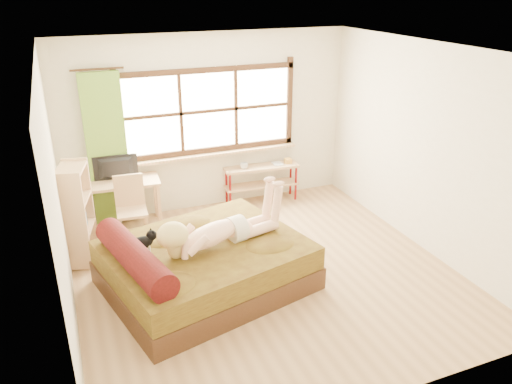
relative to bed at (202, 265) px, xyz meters
name	(u,v)px	position (x,y,z in m)	size (l,w,h in m)	color
floor	(265,273)	(0.81, -0.01, -0.30)	(4.50, 4.50, 0.00)	#9E754C
ceiling	(267,51)	(0.81, -0.01, 2.40)	(4.50, 4.50, 0.00)	white
wall_back	(209,123)	(0.81, 2.24, 1.05)	(4.50, 4.50, 0.00)	silver
wall_front	(382,270)	(0.81, -2.26, 1.05)	(4.50, 4.50, 0.00)	silver
wall_left	(57,202)	(-1.44, -0.01, 1.05)	(4.50, 4.50, 0.00)	silver
wall_right	(426,149)	(3.06, -0.01, 1.05)	(4.50, 4.50, 0.00)	silver
window	(209,114)	(0.81, 2.21, 1.21)	(2.80, 0.16, 1.46)	#FFEDBF
curtain	(107,150)	(-0.74, 2.12, 0.85)	(0.55, 0.10, 2.20)	#458624
bed	(202,265)	(0.00, 0.00, 0.00)	(2.56, 2.24, 0.84)	black
woman	(218,218)	(0.20, -0.04, 0.58)	(1.55, 0.44, 0.66)	beige
kitten	(140,242)	(-0.67, 0.11, 0.38)	(0.33, 0.13, 0.26)	black
desk	(118,188)	(-0.67, 1.94, 0.33)	(1.20, 0.62, 0.73)	tan
monitor	(116,169)	(-0.67, 1.99, 0.61)	(0.62, 0.08, 0.36)	black
chair	(131,204)	(-0.56, 1.57, 0.21)	(0.44, 0.44, 0.91)	tan
pipe_shelf	(262,175)	(1.62, 2.06, 0.15)	(1.24, 0.40, 0.69)	tan
cup	(244,166)	(1.30, 2.06, 0.36)	(0.12, 0.12, 0.10)	gray
book	(273,164)	(1.80, 2.06, 0.32)	(0.15, 0.21, 0.02)	gray
bookshelf	(77,214)	(-1.27, 1.19, 0.36)	(0.44, 0.62, 1.30)	tan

